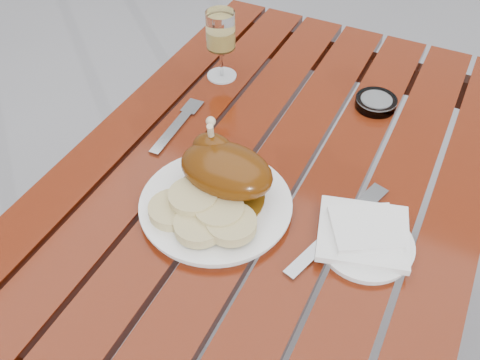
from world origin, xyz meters
name	(u,v)px	position (x,y,z in m)	size (l,w,h in m)	color
ground	(265,348)	(0.00, 0.00, 0.00)	(60.00, 60.00, 0.00)	slate
table	(269,275)	(0.00, 0.00, 0.38)	(0.80, 1.20, 0.75)	maroon
dinner_plate	(216,205)	(-0.05, -0.16, 0.76)	(0.28, 0.28, 0.02)	white
roast_duck	(224,168)	(-0.06, -0.11, 0.82)	(0.18, 0.17, 0.13)	#5F390A
bread_dumplings	(203,213)	(-0.05, -0.20, 0.79)	(0.20, 0.13, 0.04)	#CEBD7D
wine_glass	(221,46)	(-0.25, 0.23, 0.83)	(0.07, 0.07, 0.17)	#E7CE69
side_plate	(366,244)	(0.22, -0.12, 0.76)	(0.17, 0.17, 0.01)	white
napkin	(363,233)	(0.21, -0.11, 0.77)	(0.15, 0.14, 0.01)	white
ashtray	(376,103)	(0.12, 0.28, 0.76)	(0.09, 0.09, 0.02)	#B2B7BC
fork	(175,128)	(-0.24, 0.01, 0.75)	(0.02, 0.18, 0.01)	gray
knife	(331,235)	(0.16, -0.12, 0.75)	(0.02, 0.24, 0.01)	gray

